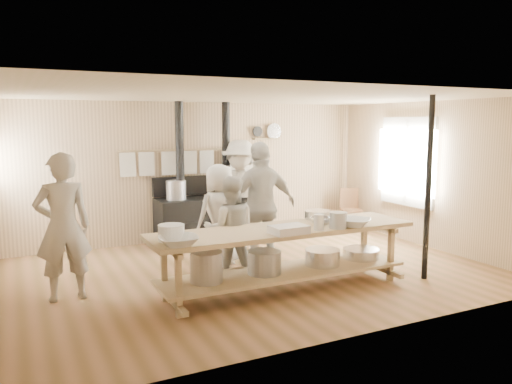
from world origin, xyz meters
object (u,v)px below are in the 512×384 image
(stove, at_px, (205,215))
(cook_left, at_px, (230,230))
(chair, at_px, (351,217))
(cook_by_window, at_px, (240,191))
(cook_far_left, at_px, (63,227))
(roasting_pan, at_px, (289,230))
(cook_right, at_px, (261,206))
(prep_table, at_px, (284,252))
(cook_center, at_px, (220,215))

(stove, relative_size, cook_left, 1.73)
(chair, bearing_deg, cook_by_window, -157.96)
(cook_far_left, height_order, chair, cook_far_left)
(stove, distance_m, roasting_pan, 3.37)
(cook_left, relative_size, cook_right, 0.77)
(stove, height_order, cook_right, stove)
(stove, relative_size, chair, 3.05)
(cook_by_window, bearing_deg, cook_right, -65.44)
(cook_left, relative_size, cook_by_window, 0.79)
(prep_table, height_order, roasting_pan, roasting_pan)
(prep_table, height_order, cook_by_window, cook_by_window)
(chair, bearing_deg, roasting_pan, -114.93)
(stove, bearing_deg, cook_far_left, -141.42)
(cook_right, bearing_deg, cook_far_left, 1.97)
(stove, height_order, cook_left, stove)
(stove, bearing_deg, prep_table, -90.04)
(cook_left, relative_size, chair, 1.76)
(prep_table, bearing_deg, cook_right, 79.69)
(cook_by_window, bearing_deg, cook_left, -79.19)
(cook_far_left, relative_size, cook_left, 1.24)
(roasting_pan, bearing_deg, prep_table, 70.36)
(stove, distance_m, cook_left, 2.47)
(prep_table, distance_m, cook_right, 1.15)
(cook_right, bearing_deg, roasting_pan, 76.76)
(stove, relative_size, cook_by_window, 1.36)
(cook_center, relative_size, chair, 1.87)
(stove, height_order, cook_far_left, stove)
(cook_right, relative_size, roasting_pan, 4.27)
(chair, xyz_separation_m, roasting_pan, (-3.28, -3.10, 0.65))
(prep_table, height_order, cook_left, cook_left)
(chair, relative_size, roasting_pan, 1.87)
(stove, xyz_separation_m, roasting_pan, (-0.12, -3.35, 0.38))
(cook_far_left, bearing_deg, cook_right, -179.72)
(chair, bearing_deg, cook_left, -127.84)
(stove, xyz_separation_m, cook_right, (0.19, -1.98, 0.45))
(roasting_pan, bearing_deg, cook_center, 95.78)
(cook_right, height_order, chair, cook_right)
(cook_center, distance_m, roasting_pan, 1.84)
(cook_right, bearing_deg, chair, -150.34)
(cook_far_left, bearing_deg, cook_center, -168.13)
(cook_far_left, relative_size, chair, 2.18)
(stove, height_order, chair, stove)
(cook_right, bearing_deg, cook_left, 30.75)
(cook_left, xyz_separation_m, cook_center, (0.21, 0.89, 0.05))
(cook_far_left, xyz_separation_m, cook_left, (2.13, -0.30, -0.18))
(stove, height_order, cook_center, stove)
(cook_left, bearing_deg, cook_by_window, -97.90)
(stove, xyz_separation_m, cook_far_left, (-2.64, -2.11, 0.41))
(cook_by_window, bearing_deg, roasting_pan, -64.88)
(cook_far_left, height_order, roasting_pan, cook_far_left)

